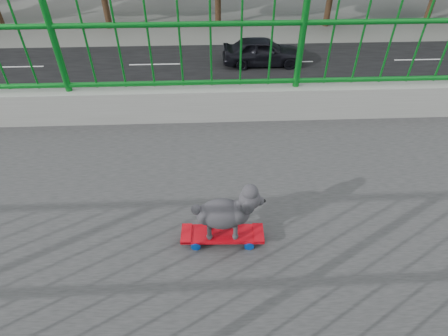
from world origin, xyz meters
TOP-DOWN VIEW (x-y plane):
  - road at (-13.00, 0.00)m, footprint 18.00×90.00m
  - skateboard at (0.08, 3.28)m, footprint 0.17×0.51m
  - poodle at (0.08, 3.31)m, footprint 0.19×0.43m
  - car_0 at (-6.00, 7.28)m, footprint 1.83×4.56m
  - car_2 at (-12.40, 9.86)m, footprint 2.58×5.59m
  - car_4 at (-18.80, 6.36)m, footprint 1.86×4.63m
  - car_5 at (-6.00, 6.40)m, footprint 1.44×4.12m

SIDE VIEW (x-z plane):
  - road at x=-13.00m, z-range 0.00..0.02m
  - car_5 at x=-6.00m, z-range 0.00..1.36m
  - car_2 at x=-12.40m, z-range 0.00..1.55m
  - car_0 at x=-6.00m, z-range 0.00..1.55m
  - car_4 at x=-18.80m, z-range 0.00..1.58m
  - skateboard at x=0.08m, z-range 7.02..7.08m
  - poodle at x=0.08m, z-range 7.08..7.43m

